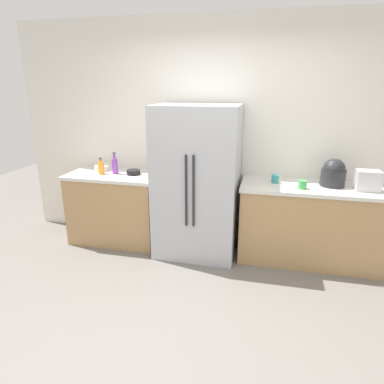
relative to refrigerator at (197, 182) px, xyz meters
The scene contains 13 objects.
ground_plane 1.59m from the refrigerator, 79.47° to the right, with size 10.60×10.60×0.00m, color slate.
kitchen_back_panel 0.69m from the refrigerator, 60.37° to the left, with size 5.30×0.10×2.70m, color silver.
counter_left 1.15m from the refrigerator, behind, with size 1.14×0.64×0.89m.
counter_right 1.38m from the refrigerator, ahead, with size 1.61×0.64×0.89m.
refrigerator is the anchor object (origin of this frame).
toaster 1.80m from the refrigerator, ahead, with size 0.23×0.17×0.21m, color silver.
rice_cooker 1.49m from the refrigerator, ahead, with size 0.26×0.26×0.30m.
bottle_a 1.06m from the refrigerator, behind, with size 0.07×0.07×0.27m.
bottle_b 1.21m from the refrigerator, behind, with size 0.07×0.07×0.20m.
cup_a 1.15m from the refrigerator, ahead, with size 0.09×0.09×0.09m, color green.
cup_b 0.88m from the refrigerator, ahead, with size 0.08×0.08×0.09m, color teal.
bowl_a 0.82m from the refrigerator, behind, with size 0.16×0.16×0.06m, color black.
bowl_b 1.30m from the refrigerator, behind, with size 0.19×0.19×0.07m, color white.
Camera 1 is at (0.54, -2.33, 1.94)m, focal length 31.44 mm.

